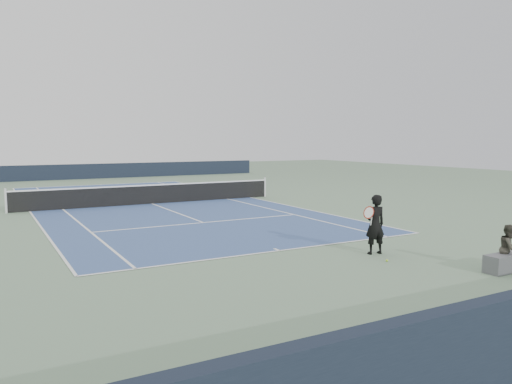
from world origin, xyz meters
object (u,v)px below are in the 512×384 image
tennis_player (375,224)px  tennis_ball (387,260)px  spectator_bench (509,255)px  tennis_net (152,194)px

tennis_player → tennis_ball: (-0.33, -0.83, -0.79)m
tennis_player → tennis_ball: tennis_player is taller
tennis_ball → spectator_bench: spectator_bench is taller
tennis_net → tennis_player: bearing=-81.1°
tennis_net → tennis_player: 13.61m
tennis_net → spectator_bench: (3.64, -16.38, -0.11)m
tennis_net → tennis_ball: 14.39m
tennis_net → tennis_ball: (1.77, -14.28, -0.47)m
tennis_player → tennis_ball: size_ratio=26.16×
tennis_player → tennis_ball: 1.19m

